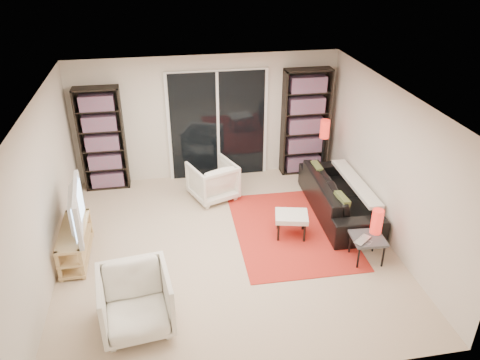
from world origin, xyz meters
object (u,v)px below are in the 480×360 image
at_px(bookshelf_right, 305,122).
at_px(ottoman, 292,217).
at_px(armchair_front, 136,302).
at_px(side_table, 368,240).
at_px(floor_lamp, 324,136).
at_px(sofa, 339,196).
at_px(armchair_back, 213,180).
at_px(bookshelf_left, 102,140).
at_px(tv_stand, 75,243).

height_order(bookshelf_right, ottoman, bookshelf_right).
xyz_separation_m(armchair_front, side_table, (3.31, 0.77, -0.04)).
xyz_separation_m(ottoman, floor_lamp, (1.06, 1.66, 0.63)).
height_order(sofa, armchair_back, armchair_back).
bearing_deg(armchair_front, ottoman, 26.45).
relative_size(armchair_back, ottoman, 1.30).
distance_m(bookshelf_left, floor_lamp, 4.09).
distance_m(ottoman, floor_lamp, 2.07).
relative_size(side_table, floor_lamp, 0.38).
distance_m(bookshelf_right, armchair_front, 5.01).
distance_m(bookshelf_right, ottoman, 2.46).
bearing_deg(bookshelf_right, floor_lamp, -68.68).
bearing_deg(sofa, tv_stand, 99.02).
height_order(tv_stand, side_table, tv_stand).
height_order(bookshelf_left, armchair_front, bookshelf_left).
relative_size(armchair_front, ottoman, 1.47).
relative_size(bookshelf_left, bookshelf_right, 0.93).
xyz_separation_m(armchair_back, floor_lamp, (2.14, 0.22, 0.62)).
bearing_deg(side_table, ottoman, 139.31).
xyz_separation_m(tv_stand, armchair_front, (0.92, -1.57, 0.13)).
distance_m(armchair_front, side_table, 3.40).
bearing_deg(sofa, bookshelf_right, 7.10).
bearing_deg(armchair_front, armchair_back, 59.62).
relative_size(bookshelf_right, tv_stand, 1.83).
bearing_deg(armchair_front, floor_lamp, 36.30).
bearing_deg(ottoman, bookshelf_right, 68.83).
relative_size(bookshelf_left, armchair_front, 2.25).
xyz_separation_m(armchair_back, ottoman, (1.08, -1.44, -0.01)).
xyz_separation_m(bookshelf_left, armchair_front, (0.61, -3.76, -0.58)).
height_order(bookshelf_left, sofa, bookshelf_left).
bearing_deg(bookshelf_right, sofa, -84.73).
relative_size(armchair_back, floor_lamp, 0.60).
distance_m(bookshelf_left, armchair_front, 3.86).
relative_size(bookshelf_right, side_table, 4.27).
distance_m(tv_stand, sofa, 4.35).
distance_m(bookshelf_right, armchair_back, 2.19).
relative_size(bookshelf_left, floor_lamp, 1.52).
height_order(bookshelf_right, tv_stand, bookshelf_right).
height_order(side_table, floor_lamp, floor_lamp).
height_order(bookshelf_left, bookshelf_right, bookshelf_right).
xyz_separation_m(tv_stand, side_table, (4.24, -0.81, 0.09)).
relative_size(armchair_front, floor_lamp, 0.67).
distance_m(bookshelf_left, armchair_back, 2.16).
height_order(bookshelf_left, side_table, bookshelf_left).
distance_m(armchair_front, floor_lamp, 4.76).
distance_m(bookshelf_left, side_table, 4.98).
xyz_separation_m(armchair_back, side_table, (2.01, -2.24, 0.01)).
distance_m(ottoman, side_table, 1.23).
distance_m(bookshelf_right, tv_stand, 4.77).
bearing_deg(ottoman, armchair_back, 126.80).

